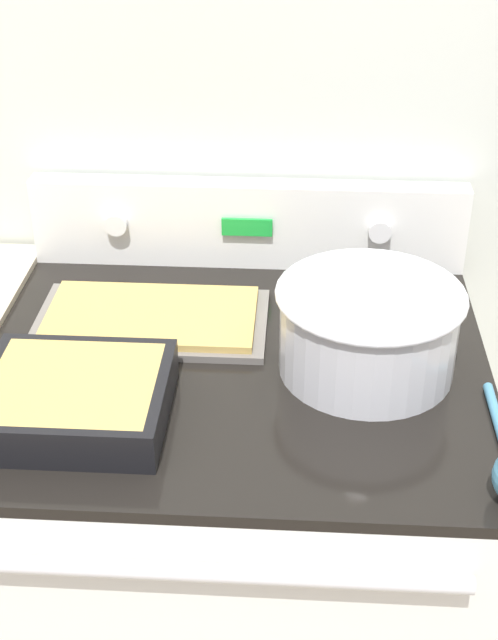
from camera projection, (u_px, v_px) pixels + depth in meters
kitchen_wall at (250, 69)px, 1.52m from camera, size 8.00×0.05×2.50m
stove_range at (237, 567)px, 1.61m from camera, size 0.78×0.72×0.91m
control_panel at (248, 224)px, 1.60m from camera, size 0.78×0.07×0.16m
mixing_bowl at (368, 325)px, 1.31m from camera, size 0.28×0.28×0.14m
casserole_dish at (74, 397)px, 1.23m from camera, size 0.26×0.23×0.06m
baking_tray at (151, 319)px, 1.45m from camera, size 0.38×0.21×0.02m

